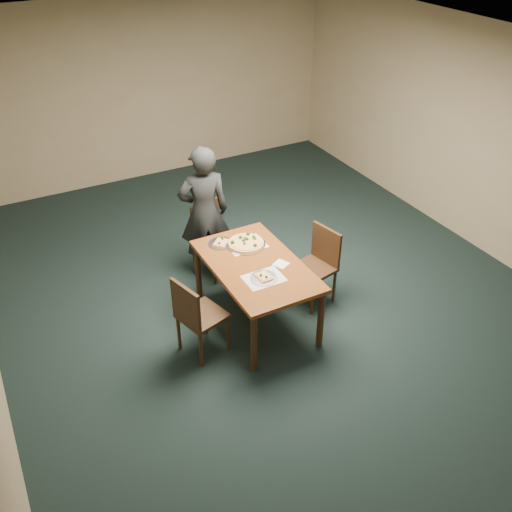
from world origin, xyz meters
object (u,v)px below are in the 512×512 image
chair_left (196,314)px  slice_plate_far (221,243)px  pizza_pan (246,243)px  slice_plate_near (264,277)px  chair_right (318,261)px  diner (204,213)px  chair_far (212,234)px  dining_table (256,271)px

chair_left → slice_plate_far: size_ratio=3.25×
pizza_pan → slice_plate_near: size_ratio=1.56×
chair_left → slice_plate_near: chair_left is taller
slice_plate_near → slice_plate_far: same height
chair_right → diner: size_ratio=0.54×
chair_left → diner: (0.69, 1.33, 0.32)m
chair_far → dining_table: bearing=-103.8°
dining_table → slice_plate_near: (-0.05, -0.27, 0.11)m
dining_table → slice_plate_far: size_ratio=5.36×
chair_right → diner: diner is taller
diner → slice_plate_near: bearing=102.8°
dining_table → slice_plate_near: 0.29m
chair_far → chair_left: same height
chair_far → slice_plate_far: (-0.14, -0.59, 0.25)m
diner → chair_right: bearing=140.1°
diner → slice_plate_far: (-0.06, -0.60, -0.07)m
diner → pizza_pan: (0.18, -0.74, -0.06)m
chair_far → chair_right: same height
chair_right → pizza_pan: 0.86m
dining_table → pizza_pan: (0.08, 0.39, 0.12)m
chair_left → pizza_pan: (0.87, 0.58, 0.26)m
chair_right → slice_plate_far: (-0.97, 0.52, 0.25)m
chair_right → slice_plate_near: chair_right is taller
pizza_pan → slice_plate_far: 0.28m
chair_left → chair_right: 1.61m
slice_plate_near → chair_left: bearing=174.4°
pizza_pan → slice_plate_near: pizza_pan is taller
diner → slice_plate_near: size_ratio=5.97×
slice_plate_far → chair_right: bearing=-28.0°
chair_far → chair_right: size_ratio=1.00×
chair_right → chair_far: bearing=-155.6°
slice_plate_near → slice_plate_far: (-0.11, 0.80, -0.00)m
dining_table → diner: (-0.10, 1.13, 0.18)m
chair_right → slice_plate_far: size_ratio=3.25×
dining_table → chair_left: (-0.79, -0.20, -0.14)m
slice_plate_near → slice_plate_far: bearing=97.6°
chair_left → pizza_pan: bearing=-72.0°
chair_right → pizza_pan: chair_right is taller
chair_far → slice_plate_near: bearing=-106.1°
chair_far → chair_right: 1.38m
dining_table → chair_right: 0.82m
dining_table → chair_left: bearing=-166.0°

